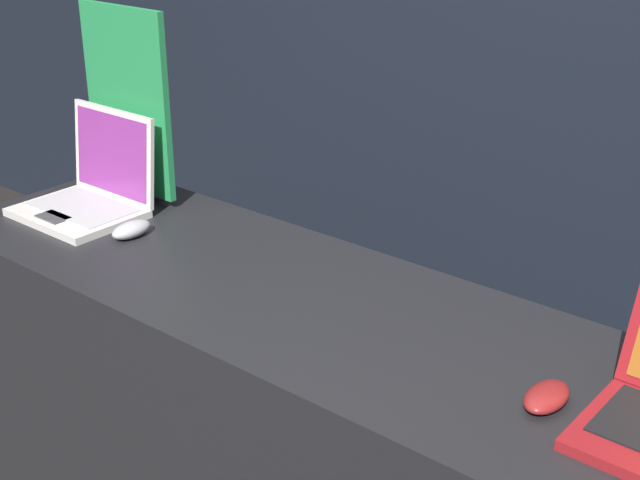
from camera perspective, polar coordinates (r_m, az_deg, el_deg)
name	(u,v)px	position (r m, az deg, el deg)	size (l,w,h in m)	color
wall_back	(607,14)	(2.95, 17.88, 13.62)	(8.00, 0.05, 2.80)	black
laptop_front	(92,189)	(2.48, -14.41, 3.16)	(0.32, 0.28, 0.27)	silver
mouse_front	(131,230)	(2.30, -11.98, 0.66)	(0.06, 0.11, 0.04)	#B2B2B7
promo_stand_front	(128,109)	(2.50, -12.17, 8.23)	(0.32, 0.07, 0.53)	black
mouse_back	(547,397)	(1.64, 14.31, -9.70)	(0.07, 0.12, 0.03)	maroon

